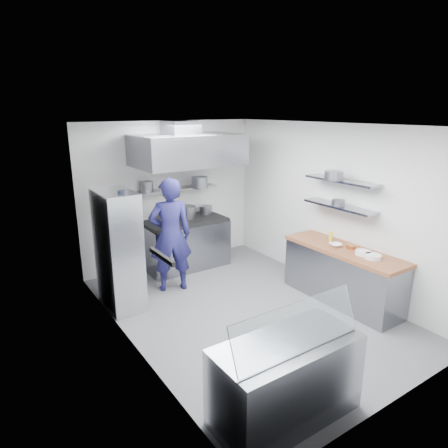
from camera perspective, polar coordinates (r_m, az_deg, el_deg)
floor at (r=6.36m, az=3.07°, el=-12.16°), size 5.00×5.00×0.00m
ceiling at (r=5.60m, az=3.52°, el=13.94°), size 5.00×5.00×0.00m
wall_back at (r=7.91m, az=-7.70°, el=4.24°), size 3.60×2.80×0.02m
wall_front at (r=4.23m, az=24.26°, el=-7.80°), size 3.60×2.80×0.02m
wall_left at (r=5.00m, az=-13.46°, el=-3.14°), size 2.80×5.00×0.02m
wall_right at (r=7.03m, az=15.11°, el=2.32°), size 2.80×5.00×0.02m
gas_range at (r=7.86m, az=-5.49°, el=-2.96°), size 1.60×0.80×0.90m
cooktop at (r=7.72m, az=-5.58°, el=0.41°), size 1.57×0.78×0.06m
stock_pot_left at (r=7.63m, az=-8.84°, el=1.14°), size 0.25×0.25×0.20m
stock_pot_mid at (r=7.79m, az=-5.28°, el=1.71°), size 0.34×0.34×0.24m
stock_pot_right at (r=8.11m, az=-2.63°, el=2.06°), size 0.26×0.26×0.16m
over_range_shelf at (r=7.79m, az=-6.54°, el=5.00°), size 1.60×0.30×0.04m
shelf_pot_a at (r=7.56m, az=-11.03°, el=5.32°), size 0.25×0.25×0.18m
shelf_pot_b at (r=7.71m, az=-3.49°, el=5.94°), size 0.30×0.30×0.22m
extractor_hood at (r=7.31m, az=-5.21°, el=10.49°), size 1.90×1.15×0.55m
hood_duct at (r=7.48m, az=-6.14°, el=13.51°), size 0.55×0.55×0.24m
red_firebox at (r=7.40m, az=-16.21°, el=3.07°), size 0.22×0.10×0.26m
chef at (r=6.75m, az=-7.65°, el=-1.59°), size 0.82×0.65×1.95m
wire_rack at (r=6.34m, az=-14.85°, el=-3.65°), size 0.50×0.90×1.85m
rack_bin_a at (r=6.19m, az=-14.09°, el=-5.33°), size 0.16×0.20×0.18m
rack_bin_b at (r=6.27m, az=-15.25°, el=-0.29°), size 0.15×0.20×0.17m
rack_jar at (r=5.93m, az=-14.35°, el=3.84°), size 0.12×0.12×0.18m
knife_strip at (r=4.17m, az=-8.88°, el=-4.60°), size 0.04×0.55×0.05m
prep_counter_base at (r=6.73m, az=16.51°, el=-7.22°), size 0.62×2.00×0.84m
prep_counter_top at (r=6.57m, az=16.82°, el=-3.61°), size 0.65×2.04×0.06m
plate_stack_a at (r=6.26m, az=20.50°, el=-4.38°), size 0.24×0.24×0.06m
plate_stack_b at (r=6.37m, az=19.26°, el=-3.90°), size 0.23×0.23×0.06m
copper_pan at (r=6.58m, az=17.69°, el=-3.10°), size 0.15×0.15×0.06m
squeeze_bottle at (r=6.77m, az=15.01°, el=-1.80°), size 0.06×0.06×0.18m
mixing_bowl at (r=6.61m, az=15.64°, el=-2.91°), size 0.24×0.24×0.05m
wall_shelf_lower at (r=6.70m, az=16.17°, el=2.44°), size 0.30×1.30×0.04m
wall_shelf_upper at (r=6.61m, az=16.46°, el=5.98°), size 0.30×1.30×0.04m
shelf_pot_c at (r=6.62m, az=16.01°, el=2.93°), size 0.21×0.21×0.10m
shelf_pot_d at (r=6.51m, az=15.42°, el=6.71°), size 0.29×0.29×0.14m
display_case at (r=4.30m, az=8.81°, el=-21.14°), size 1.50×0.70×0.85m
display_glass at (r=3.87m, az=10.46°, el=-14.35°), size 1.47×0.19×0.42m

